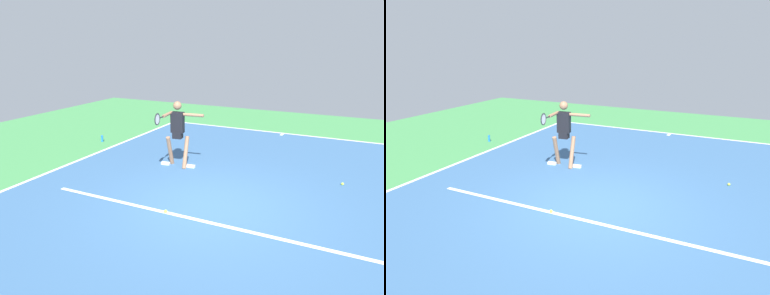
# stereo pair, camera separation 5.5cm
# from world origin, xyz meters

# --- Properties ---
(ground_plane) EXTENTS (22.17, 22.17, 0.00)m
(ground_plane) POSITION_xyz_m (0.00, 0.00, 0.00)
(ground_plane) COLOR #428E4C
(court_surface) EXTENTS (9.26, 13.75, 0.00)m
(court_surface) POSITION_xyz_m (0.00, 0.00, 0.00)
(court_surface) COLOR #38608E
(court_surface) RESTS_ON ground_plane
(court_line_baseline_near) EXTENTS (9.26, 0.10, 0.01)m
(court_line_baseline_near) POSITION_xyz_m (0.00, -6.82, 0.00)
(court_line_baseline_near) COLOR white
(court_line_baseline_near) RESTS_ON ground_plane
(court_line_sideline_right) EXTENTS (0.10, 13.75, 0.01)m
(court_line_sideline_right) POSITION_xyz_m (4.58, 0.00, 0.00)
(court_line_sideline_right) COLOR white
(court_line_sideline_right) RESTS_ON ground_plane
(court_line_service) EXTENTS (6.94, 0.10, 0.01)m
(court_line_service) POSITION_xyz_m (0.00, 0.66, 0.00)
(court_line_service) COLOR white
(court_line_service) RESTS_ON ground_plane
(court_line_centre_mark) EXTENTS (0.10, 0.30, 0.01)m
(court_line_centre_mark) POSITION_xyz_m (0.00, -6.62, 0.00)
(court_line_centre_mark) COLOR white
(court_line_centre_mark) RESTS_ON ground_plane
(tennis_player) EXTENTS (1.21, 1.29, 1.80)m
(tennis_player) POSITION_xyz_m (1.78, -1.88, 1.03)
(tennis_player) COLOR #9E7051
(tennis_player) RESTS_ON ground_plane
(tennis_ball_by_sideline) EXTENTS (0.07, 0.07, 0.07)m
(tennis_ball_by_sideline) POSITION_xyz_m (0.69, 0.67, 0.03)
(tennis_ball_by_sideline) COLOR #C6E53D
(tennis_ball_by_sideline) RESTS_ON ground_plane
(tennis_ball_near_player) EXTENTS (0.07, 0.07, 0.07)m
(tennis_ball_near_player) POSITION_xyz_m (-2.37, -2.42, 0.03)
(tennis_ball_near_player) COLOR #C6E53D
(tennis_ball_near_player) RESTS_ON ground_plane
(water_bottle) EXTENTS (0.07, 0.07, 0.22)m
(water_bottle) POSITION_xyz_m (5.27, -2.96, 0.11)
(water_bottle) COLOR blue
(water_bottle) RESTS_ON ground_plane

